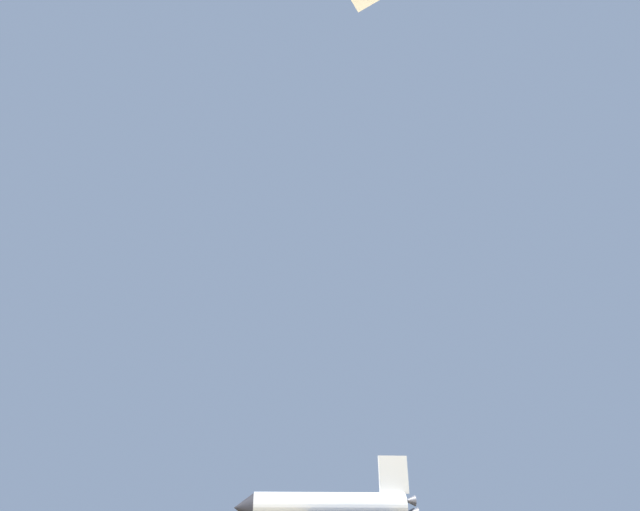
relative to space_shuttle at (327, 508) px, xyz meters
The scene contains 1 object.
space_shuttle is the anchor object (origin of this frame).
Camera 1 is at (17.77, 114.41, 2.61)m, focal length 28.40 mm.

